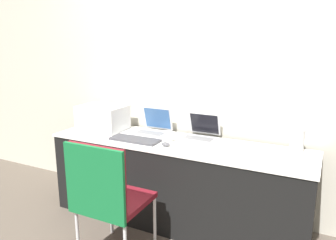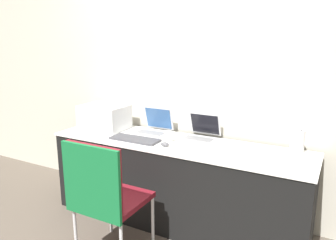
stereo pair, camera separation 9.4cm
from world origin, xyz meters
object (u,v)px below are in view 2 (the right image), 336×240
chair (102,190)px  external_keyboard (135,139)px  metal_pitcher (297,141)px  printer (104,116)px  coffee_cup (168,137)px  laptop_left (154,128)px  laptop_right (201,134)px  mouse (165,144)px

chair → external_keyboard: bearing=103.3°
external_keyboard → metal_pitcher: metal_pitcher is taller
printer → chair: 1.08m
chair → metal_pitcher: bearing=39.4°
coffee_cup → chair: size_ratio=0.10×
printer → metal_pitcher: size_ratio=1.93×
external_keyboard → printer: bearing=159.0°
laptop_left → laptop_right: bearing=3.8°
laptop_right → coffee_cup: 0.31m
laptop_right → mouse: laptop_right is taller
external_keyboard → mouse: bearing=-3.7°
external_keyboard → chair: size_ratio=0.48×
coffee_cup → chair: bearing=-100.0°
external_keyboard → metal_pitcher: 1.33m
printer → metal_pitcher: printer is taller
laptop_right → coffee_cup: laptop_right is taller
mouse → metal_pitcher: 1.04m
laptop_left → mouse: 0.42m
mouse → printer: bearing=165.4°
laptop_right → chair: laptop_right is taller
external_keyboard → coffee_cup: size_ratio=4.75×
metal_pitcher → coffee_cup: bearing=-168.6°
chair → printer: bearing=127.8°
laptop_right → metal_pitcher: bearing=-1.0°
laptop_right → chair: size_ratio=0.31×
laptop_right → chair: bearing=-109.8°
external_keyboard → mouse: size_ratio=6.04×
metal_pitcher → chair: bearing=-140.6°
chair → laptop_right: bearing=70.2°
printer → external_keyboard: bearing=-21.0°
external_keyboard → chair: bearing=-76.7°
laptop_left → laptop_right: laptop_left is taller
printer → external_keyboard: (0.49, -0.19, -0.12)m
metal_pitcher → mouse: bearing=-161.8°
coffee_cup → chair: 0.77m
printer → metal_pitcher: (1.78, 0.11, -0.02)m
laptop_right → external_keyboard: (-0.49, -0.32, -0.04)m
printer → laptop_left: bearing=10.6°
printer → metal_pitcher: 1.79m
laptop_right → metal_pitcher: size_ratio=1.26×
printer → coffee_cup: 0.78m
printer → chair: size_ratio=0.47×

